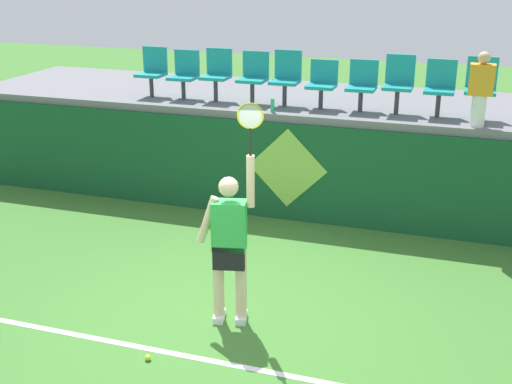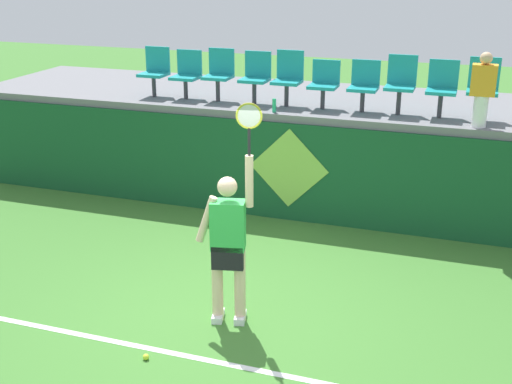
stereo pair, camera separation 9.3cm
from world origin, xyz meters
TOP-DOWN VIEW (x-y plane):
  - ground_plane at (0.00, 0.00)m, footprint 40.00×40.00m
  - court_back_wall at (0.00, 3.24)m, footprint 12.16×0.20m
  - spectator_platform at (0.00, 4.62)m, footprint 12.16×2.85m
  - court_baseline_stripe at (0.00, -0.87)m, footprint 10.94×0.08m
  - tennis_player at (0.14, -0.02)m, footprint 0.74×0.34m
  - tennis_ball at (-0.41, -1.06)m, footprint 0.07×0.07m
  - water_bottle at (-0.38, 3.32)m, footprint 0.06×0.06m
  - stadium_chair_0 at (-2.67, 3.85)m, footprint 0.44×0.42m
  - stadium_chair_1 at (-2.08, 3.85)m, footprint 0.44×0.42m
  - stadium_chair_2 at (-1.50, 3.85)m, footprint 0.44×0.42m
  - stadium_chair_3 at (-0.86, 3.85)m, footprint 0.44×0.42m
  - stadium_chair_4 at (-0.32, 3.85)m, footprint 0.44×0.42m
  - stadium_chair_5 at (0.28, 3.84)m, footprint 0.44×0.42m
  - stadium_chair_6 at (0.90, 3.85)m, footprint 0.44×0.42m
  - stadium_chair_7 at (1.46, 3.85)m, footprint 0.44×0.42m
  - stadium_chair_8 at (2.07, 3.85)m, footprint 0.44×0.42m
  - stadium_chair_9 at (2.64, 3.85)m, footprint 0.44×0.42m
  - spectator_0 at (2.64, 3.38)m, footprint 0.34×0.20m
  - wall_signage_mount at (-0.07, 3.14)m, footprint 1.27×0.01m

SIDE VIEW (x-z plane):
  - ground_plane at x=0.00m, z-range 0.00..0.00m
  - wall_signage_mount at x=-0.07m, z-range -0.75..0.75m
  - court_baseline_stripe at x=0.00m, z-range 0.00..0.01m
  - tennis_ball at x=-0.41m, z-range 0.00..0.07m
  - court_back_wall at x=0.00m, z-range 0.00..1.57m
  - tennis_player at x=0.14m, z-range -0.29..2.29m
  - spectator_platform at x=0.00m, z-range 1.57..1.69m
  - water_bottle at x=-0.38m, z-range 1.69..1.90m
  - stadium_chair_5 at x=0.28m, z-range 1.74..2.48m
  - stadium_chair_6 at x=0.90m, z-range 1.73..2.51m
  - stadium_chair_1 at x=-2.08m, z-range 1.73..2.53m
  - stadium_chair_0 at x=-2.67m, z-range 1.74..2.56m
  - stadium_chair_3 at x=-0.86m, z-range 1.74..2.57m
  - stadium_chair_8 at x=2.07m, z-range 1.74..2.58m
  - stadium_chair_2 at x=-1.50m, z-range 1.74..2.59m
  - stadium_chair_4 at x=-0.32m, z-range 1.74..2.61m
  - stadium_chair_7 at x=1.46m, z-range 1.74..2.63m
  - stadium_chair_9 at x=2.64m, z-range 1.75..2.65m
  - spectator_0 at x=2.64m, z-range 1.71..2.77m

